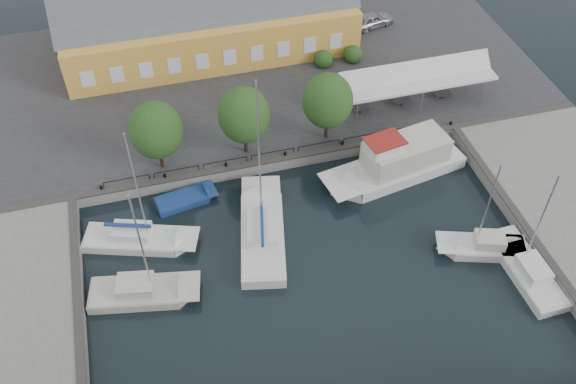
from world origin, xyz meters
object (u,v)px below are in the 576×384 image
Objects in this scene: car_red at (154,132)px; east_boat_c at (527,273)px; warehouse at (202,17)px; launch_nw at (185,200)px; east_boat_b at (483,248)px; car_silver at (372,20)px; trawler at (398,164)px; tent_canopy at (416,78)px; center_sailboat at (262,233)px; west_boat_a at (138,240)px; west_boat_b at (142,293)px.

east_boat_c reaches higher than car_red.
warehouse is 20.89m from launch_nw.
east_boat_b is at bearing -57.63° from car_red.
trawler is (-5.32, -20.40, -0.77)m from car_silver.
center_sailboat is at bearing -146.38° from tent_canopy.
warehouse is 17.84m from car_silver.
east_boat_b is at bearing 123.81° from east_boat_c.
launch_nw is at bearing 39.75° from west_boat_a.
east_boat_c is 27.32m from west_boat_b.
car_red is at bearing 75.68° from west_boat_a.
west_boat_b is at bearing -162.54° from trawler.
warehouse is 2.01× the size of center_sailboat.
car_red is 28.37m from east_boat_b.
car_red is at bearing 103.41° from car_silver.
trawler is 21.64m from west_boat_a.
east_boat_c is (4.96, -12.38, -0.76)m from trawler.
car_red is at bearing -117.44° from warehouse.
tent_canopy is 1.10× the size of trawler.
tent_canopy is (16.60, -13.86, -0.74)m from warehouse.
east_boat_b is at bearing 162.92° from car_silver.
warehouse is at bearing 68.25° from west_boat_a.
east_boat_b is 24.94m from west_boat_b.
west_boat_b is (-26.76, 5.52, 0.00)m from east_boat_c.
launch_nw is at bearing -104.69° from warehouse.
launch_nw is at bearing 175.44° from trawler.
tent_canopy is at bearing 15.19° from launch_nw.
warehouse reaches higher than tent_canopy.
car_red is 0.36× the size of west_boat_a.
car_silver is at bearing 85.58° from east_boat_b.
car_red is at bearing 140.47° from east_boat_b.
tent_canopy reaches higher than launch_nw.
center_sailboat is 16.44m from east_boat_b.
launch_nw is (-22.46, 13.77, -0.17)m from east_boat_c.
warehouse is at bearing 120.19° from trawler.
west_boat_b reaches higher than tent_canopy.
east_boat_c is (23.81, -20.95, -1.42)m from car_red.
car_red reaches higher than launch_nw.
trawler is at bearing 111.86° from east_boat_c.
tent_canopy is 13.27m from car_silver.
car_silver is 0.33× the size of center_sailboat.
east_boat_b is 23.20m from launch_nw.
east_boat_c is 1.93× the size of launch_nw.
trawler is at bearing -42.58° from car_red.
trawler is at bearing 17.01° from center_sailboat.
car_silver is (17.63, -0.77, -2.64)m from warehouse.
east_boat_b reaches higher than car_silver.
east_boat_b is (-1.27, -16.76, -3.42)m from tent_canopy.
west_boat_a reaches higher than car_silver.
car_silver is 0.50× the size of east_boat_b.
east_boat_c is at bearing -59.45° from car_red.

